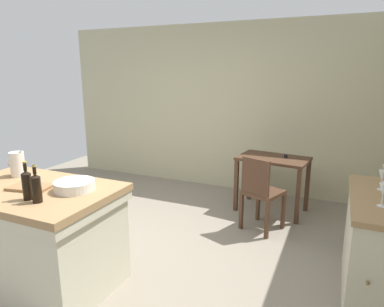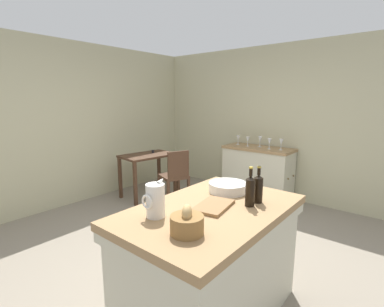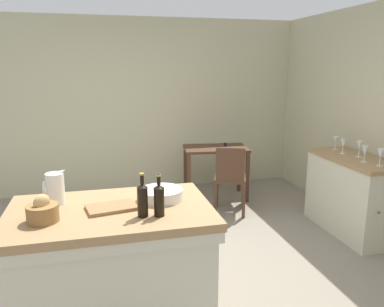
{
  "view_description": "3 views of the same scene",
  "coord_description": "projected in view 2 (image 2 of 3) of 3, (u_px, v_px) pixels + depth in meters",
  "views": [
    {
      "loc": [
        1.87,
        -2.6,
        1.86
      ],
      "look_at": [
        0.51,
        0.49,
        1.05
      ],
      "focal_mm": 31.76,
      "sensor_mm": 36.0,
      "label": 1
    },
    {
      "loc": [
        -2.1,
        -1.8,
        1.7
      ],
      "look_at": [
        0.53,
        0.37,
        1.04
      ],
      "focal_mm": 26.26,
      "sensor_mm": 36.0,
      "label": 2
    },
    {
      "loc": [
        -0.53,
        -3.28,
        1.9
      ],
      "look_at": [
        0.45,
        0.65,
        0.97
      ],
      "focal_mm": 35.74,
      "sensor_mm": 36.0,
      "label": 3
    }
  ],
  "objects": [
    {
      "name": "wash_bowl",
      "position": [
        228.0,
        187.0,
        2.44
      ],
      "size": [
        0.33,
        0.33,
        0.08
      ],
      "primitive_type": "cylinder",
      "color": "silver",
      "rests_on": "island_table"
    },
    {
      "name": "wine_glass_far_left",
      "position": [
        281.0,
        142.0,
        4.51
      ],
      "size": [
        0.07,
        0.07,
        0.18
      ],
      "color": "white",
      "rests_on": "side_cabinet"
    },
    {
      "name": "cutting_board",
      "position": [
        214.0,
        206.0,
        2.09
      ],
      "size": [
        0.38,
        0.27,
        0.02
      ],
      "primitive_type": "cube",
      "rotation": [
        0.0,
        0.0,
        0.19
      ],
      "color": "olive",
      "rests_on": "island_table"
    },
    {
      "name": "wine_glass_far_right",
      "position": [
        238.0,
        138.0,
        5.04
      ],
      "size": [
        0.07,
        0.07,
        0.17
      ],
      "color": "white",
      "rests_on": "side_cabinet"
    },
    {
      "name": "wine_bottle_amber",
      "position": [
        250.0,
        190.0,
        2.1
      ],
      "size": [
        0.07,
        0.07,
        0.3
      ],
      "color": "black",
      "rests_on": "island_table"
    },
    {
      "name": "wooden_chair",
      "position": [
        175.0,
        175.0,
        4.51
      ],
      "size": [
        0.52,
        0.52,
        0.91
      ],
      "color": "#472D1E",
      "rests_on": "ground"
    },
    {
      "name": "ground_plane",
      "position": [
        187.0,
        259.0,
        3.04
      ],
      "size": [
        6.76,
        6.76,
        0.0
      ],
      "primitive_type": "plane",
      "color": "gray"
    },
    {
      "name": "bread_basket",
      "position": [
        187.0,
        223.0,
        1.68
      ],
      "size": [
        0.2,
        0.2,
        0.18
      ],
      "color": "olive",
      "rests_on": "island_table"
    },
    {
      "name": "wall_right",
      "position": [
        287.0,
        123.0,
        4.76
      ],
      "size": [
        0.12,
        5.2,
        2.6
      ],
      "primitive_type": "cube",
      "color": "#B7B28E",
      "rests_on": "ground"
    },
    {
      "name": "writing_desk",
      "position": [
        148.0,
        161.0,
        4.91
      ],
      "size": [
        0.97,
        0.67,
        0.81
      ],
      "color": "#472D1E",
      "rests_on": "ground"
    },
    {
      "name": "wine_glass_middle",
      "position": [
        260.0,
        140.0,
        4.79
      ],
      "size": [
        0.07,
        0.07,
        0.18
      ],
      "color": "white",
      "rests_on": "side_cabinet"
    },
    {
      "name": "wine_glass_left",
      "position": [
        269.0,
        142.0,
        4.59
      ],
      "size": [
        0.07,
        0.07,
        0.18
      ],
      "color": "white",
      "rests_on": "side_cabinet"
    },
    {
      "name": "wine_bottle_dark",
      "position": [
        258.0,
        188.0,
        2.18
      ],
      "size": [
        0.07,
        0.07,
        0.29
      ],
      "color": "black",
      "rests_on": "island_table"
    },
    {
      "name": "pitcher",
      "position": [
        155.0,
        200.0,
        1.91
      ],
      "size": [
        0.17,
        0.13,
        0.27
      ],
      "color": "silver",
      "rests_on": "island_table"
    },
    {
      "name": "wall_back",
      "position": [
        62.0,
        125.0,
        4.42
      ],
      "size": [
        5.32,
        0.12,
        2.6
      ],
      "primitive_type": "cube",
      "color": "#B7B28E",
      "rests_on": "ground"
    },
    {
      "name": "wine_glass_right",
      "position": [
        248.0,
        140.0,
        4.87
      ],
      "size": [
        0.07,
        0.07,
        0.17
      ],
      "color": "white",
      "rests_on": "side_cabinet"
    },
    {
      "name": "side_cabinet",
      "position": [
        257.0,
        172.0,
        4.87
      ],
      "size": [
        0.52,
        1.19,
        0.89
      ],
      "color": "#99754C",
      "rests_on": "ground"
    },
    {
      "name": "island_table",
      "position": [
        211.0,
        258.0,
        2.18
      ],
      "size": [
        1.44,
        0.92,
        0.91
      ],
      "color": "#99754C",
      "rests_on": "ground"
    }
  ]
}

